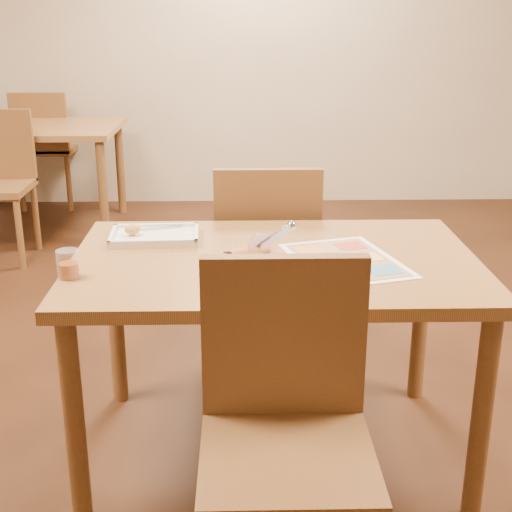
{
  "coord_description": "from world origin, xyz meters",
  "views": [
    {
      "loc": [
        -0.11,
        -2.16,
        1.47
      ],
      "look_at": [
        -0.06,
        -0.13,
        0.77
      ],
      "focal_mm": 50.0,
      "sensor_mm": 36.0,
      "label": 1
    }
  ],
  "objects_px": {
    "bg_chair_far": "(44,136)",
    "appetizer_tray": "(153,237)",
    "bg_table": "(24,138)",
    "pizza_cutter": "(270,240)",
    "glass_tumbler": "(68,266)",
    "pizza": "(254,264)",
    "chair_far": "(267,245)",
    "menu": "(346,260)",
    "dining_table": "(274,282)",
    "plate": "(256,269)",
    "chair_near": "(285,395)"
  },
  "relations": [
    {
      "from": "plate",
      "to": "bg_chair_far",
      "type": "bearing_deg",
      "value": 114.14
    },
    {
      "from": "bg_table",
      "to": "pizza",
      "type": "distance_m",
      "value": 3.31
    },
    {
      "from": "bg_table",
      "to": "plate",
      "type": "relative_size",
      "value": 5.18
    },
    {
      "from": "bg_table",
      "to": "bg_chair_far",
      "type": "distance_m",
      "value": 0.51
    },
    {
      "from": "dining_table",
      "to": "pizza_cutter",
      "type": "xyz_separation_m",
      "value": [
        -0.02,
        -0.09,
        0.17
      ]
    },
    {
      "from": "bg_chair_far",
      "to": "dining_table",
      "type": "bearing_deg",
      "value": 115.85
    },
    {
      "from": "pizza",
      "to": "glass_tumbler",
      "type": "xyz_separation_m",
      "value": [
        -0.55,
        -0.03,
        0.01
      ]
    },
    {
      "from": "bg_chair_far",
      "to": "pizza_cutter",
      "type": "height_order",
      "value": "bg_chair_far"
    },
    {
      "from": "bg_table",
      "to": "glass_tumbler",
      "type": "relative_size",
      "value": 15.29
    },
    {
      "from": "dining_table",
      "to": "pizza_cutter",
      "type": "distance_m",
      "value": 0.2
    },
    {
      "from": "chair_near",
      "to": "chair_far",
      "type": "relative_size",
      "value": 1.0
    },
    {
      "from": "pizza_cutter",
      "to": "chair_far",
      "type": "bearing_deg",
      "value": 52.97
    },
    {
      "from": "bg_table",
      "to": "glass_tumbler",
      "type": "bearing_deg",
      "value": -71.67
    },
    {
      "from": "pizza_cutter",
      "to": "menu",
      "type": "bearing_deg",
      "value": -22.97
    },
    {
      "from": "pizza",
      "to": "glass_tumbler",
      "type": "relative_size",
      "value": 2.81
    },
    {
      "from": "bg_chair_far",
      "to": "appetizer_tray",
      "type": "distance_m",
      "value": 3.33
    },
    {
      "from": "appetizer_tray",
      "to": "pizza_cutter",
      "type": "bearing_deg",
      "value": -36.49
    },
    {
      "from": "chair_far",
      "to": "pizza",
      "type": "bearing_deg",
      "value": 84.85
    },
    {
      "from": "dining_table",
      "to": "pizza",
      "type": "bearing_deg",
      "value": -116.17
    },
    {
      "from": "pizza",
      "to": "glass_tumbler",
      "type": "height_order",
      "value": "glass_tumbler"
    },
    {
      "from": "chair_near",
      "to": "bg_table",
      "type": "xyz_separation_m",
      "value": [
        -1.6,
        3.4,
        0.07
      ]
    },
    {
      "from": "bg_table",
      "to": "pizza_cutter",
      "type": "bearing_deg",
      "value": -61.33
    },
    {
      "from": "bg_chair_far",
      "to": "plate",
      "type": "xyz_separation_m",
      "value": [
        1.54,
        -3.43,
        0.16
      ]
    },
    {
      "from": "bg_chair_far",
      "to": "chair_near",
      "type": "bearing_deg",
      "value": 112.29
    },
    {
      "from": "dining_table",
      "to": "plate",
      "type": "height_order",
      "value": "plate"
    },
    {
      "from": "glass_tumbler",
      "to": "dining_table",
      "type": "bearing_deg",
      "value": 15.37
    },
    {
      "from": "bg_table",
      "to": "bg_chair_far",
      "type": "relative_size",
      "value": 2.77
    },
    {
      "from": "chair_near",
      "to": "appetizer_tray",
      "type": "xyz_separation_m",
      "value": [
        -0.41,
        0.8,
        0.16
      ]
    },
    {
      "from": "plate",
      "to": "pizza_cutter",
      "type": "bearing_deg",
      "value": 39.63
    },
    {
      "from": "bg_chair_far",
      "to": "pizza_cutter",
      "type": "relative_size",
      "value": 3.22
    },
    {
      "from": "bg_table",
      "to": "pizza_cutter",
      "type": "height_order",
      "value": "pizza_cutter"
    },
    {
      "from": "dining_table",
      "to": "bg_table",
      "type": "distance_m",
      "value": 3.22
    },
    {
      "from": "chair_far",
      "to": "bg_chair_far",
      "type": "xyz_separation_m",
      "value": [
        -1.6,
        2.7,
        0.0
      ]
    },
    {
      "from": "bg_chair_far",
      "to": "appetizer_tray",
      "type": "xyz_separation_m",
      "value": [
        1.19,
        -3.11,
        0.16
      ]
    },
    {
      "from": "pizza",
      "to": "appetizer_tray",
      "type": "xyz_separation_m",
      "value": [
        -0.34,
        0.33,
        -0.01
      ]
    },
    {
      "from": "dining_table",
      "to": "chair_far",
      "type": "relative_size",
      "value": 2.77
    },
    {
      "from": "dining_table",
      "to": "pizza",
      "type": "relative_size",
      "value": 5.44
    },
    {
      "from": "dining_table",
      "to": "appetizer_tray",
      "type": "bearing_deg",
      "value": 154.38
    },
    {
      "from": "plate",
      "to": "glass_tumbler",
      "type": "distance_m",
      "value": 0.56
    },
    {
      "from": "chair_far",
      "to": "pizza_cutter",
      "type": "xyz_separation_m",
      "value": [
        -0.02,
        -0.7,
        0.24
      ]
    },
    {
      "from": "chair_far",
      "to": "dining_table",
      "type": "bearing_deg",
      "value": 90.0
    },
    {
      "from": "pizza_cutter",
      "to": "pizza",
      "type": "bearing_deg",
      "value": -175.11
    },
    {
      "from": "bg_chair_far",
      "to": "pizza",
      "type": "height_order",
      "value": "bg_chair_far"
    },
    {
      "from": "chair_far",
      "to": "menu",
      "type": "relative_size",
      "value": 1.09
    },
    {
      "from": "glass_tumbler",
      "to": "menu",
      "type": "bearing_deg",
      "value": 8.79
    },
    {
      "from": "menu",
      "to": "plate",
      "type": "bearing_deg",
      "value": -162.42
    },
    {
      "from": "pizza_cutter",
      "to": "glass_tumbler",
      "type": "relative_size",
      "value": 1.72
    },
    {
      "from": "dining_table",
      "to": "appetizer_tray",
      "type": "height_order",
      "value": "appetizer_tray"
    },
    {
      "from": "chair_far",
      "to": "menu",
      "type": "distance_m",
      "value": 0.7
    },
    {
      "from": "pizza",
      "to": "pizza_cutter",
      "type": "xyz_separation_m",
      "value": [
        0.05,
        0.04,
        0.06
      ]
    }
  ]
}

